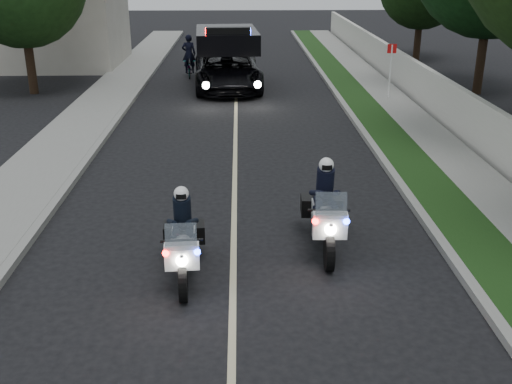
# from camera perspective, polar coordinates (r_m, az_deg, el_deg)

# --- Properties ---
(curb_right) EXTENTS (0.20, 60.00, 0.15)m
(curb_right) POSITION_cam_1_polar(r_m,az_deg,el_deg) (17.50, 11.59, 3.38)
(curb_right) COLOR gray
(curb_right) RESTS_ON ground
(grass_verge) EXTENTS (1.20, 60.00, 0.16)m
(grass_verge) POSITION_cam_1_polar(r_m,az_deg,el_deg) (17.67, 13.80, 3.37)
(grass_verge) COLOR #193814
(grass_verge) RESTS_ON ground
(sidewalk_right) EXTENTS (1.40, 60.00, 0.16)m
(sidewalk_right) POSITION_cam_1_polar(r_m,az_deg,el_deg) (18.05, 17.79, 3.34)
(sidewalk_right) COLOR gray
(sidewalk_right) RESTS_ON ground
(property_wall) EXTENTS (0.22, 60.00, 1.50)m
(property_wall) POSITION_cam_1_polar(r_m,az_deg,el_deg) (18.22, 21.01, 5.32)
(property_wall) COLOR beige
(property_wall) RESTS_ON ground
(curb_left) EXTENTS (0.20, 60.00, 0.15)m
(curb_left) POSITION_cam_1_polar(r_m,az_deg,el_deg) (17.57, -15.51, 3.10)
(curb_left) COLOR gray
(curb_left) RESTS_ON ground
(sidewalk_left) EXTENTS (2.00, 60.00, 0.16)m
(sidewalk_left) POSITION_cam_1_polar(r_m,az_deg,el_deg) (17.86, -18.94, 3.02)
(sidewalk_left) COLOR gray
(sidewalk_left) RESTS_ON ground
(lane_marking) EXTENTS (0.12, 50.00, 0.01)m
(lane_marking) POSITION_cam_1_polar(r_m,az_deg,el_deg) (17.07, -1.99, 3.10)
(lane_marking) COLOR #BFB78C
(lane_marking) RESTS_ON ground
(police_moto_left) EXTENTS (0.81, 2.00, 1.67)m
(police_moto_left) POSITION_cam_1_polar(r_m,az_deg,el_deg) (11.03, -6.72, -7.83)
(police_moto_left) COLOR silver
(police_moto_left) RESTS_ON ground
(police_moto_right) EXTENTS (0.82, 2.16, 1.81)m
(police_moto_right) POSITION_cam_1_polar(r_m,az_deg,el_deg) (12.03, 6.39, -5.19)
(police_moto_right) COLOR silver
(police_moto_right) RESTS_ON ground
(police_suv) EXTENTS (3.10, 6.08, 2.88)m
(police_suv) POSITION_cam_1_polar(r_m,az_deg,el_deg) (26.54, -2.68, 9.74)
(police_suv) COLOR black
(police_suv) RESTS_ON ground
(bicycle) EXTENTS (0.72, 1.66, 0.84)m
(bicycle) POSITION_cam_1_polar(r_m,az_deg,el_deg) (29.26, -6.27, 10.73)
(bicycle) COLOR black
(bicycle) RESTS_ON ground
(cyclist) EXTENTS (0.66, 0.46, 1.77)m
(cyclist) POSITION_cam_1_polar(r_m,az_deg,el_deg) (29.26, -6.27, 10.73)
(cyclist) COLOR black
(cyclist) RESTS_ON ground
(sign_post) EXTENTS (0.38, 0.38, 2.29)m
(sign_post) POSITION_cam_1_polar(r_m,az_deg,el_deg) (24.68, 12.33, 8.37)
(sign_post) COLOR #B0250C
(sign_post) RESTS_ON ground
(tree_right_d) EXTENTS (6.32, 6.32, 10.28)m
(tree_right_d) POSITION_cam_1_polar(r_m,az_deg,el_deg) (27.10, 20.06, 8.72)
(tree_right_d) COLOR #123613
(tree_right_d) RESTS_ON ground
(tree_right_e) EXTENTS (5.68, 5.68, 7.62)m
(tree_right_e) POSITION_cam_1_polar(r_m,az_deg,el_deg) (34.96, 14.83, 11.90)
(tree_right_e) COLOR black
(tree_right_e) RESTS_ON ground
(tree_left_near) EXTENTS (5.73, 5.73, 8.61)m
(tree_left_near) POSITION_cam_1_polar(r_m,az_deg,el_deg) (27.16, -20.17, 8.73)
(tree_left_near) COLOR #1B3E14
(tree_left_near) RESTS_ON ground
(tree_left_far) EXTENTS (8.37, 8.37, 11.16)m
(tree_left_far) POSITION_cam_1_polar(r_m,az_deg,el_deg) (35.24, -18.18, 11.63)
(tree_left_far) COLOR #133410
(tree_left_far) RESTS_ON ground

